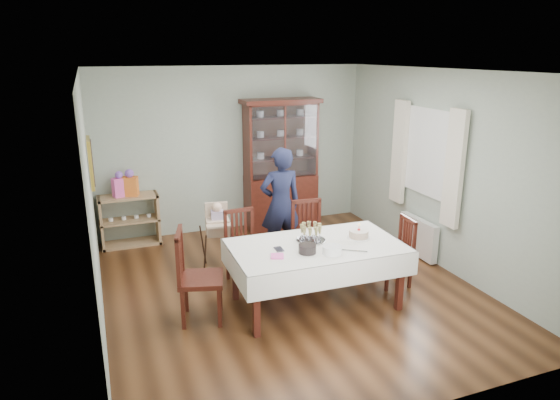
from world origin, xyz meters
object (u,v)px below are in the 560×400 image
chair_far_right (310,252)px  gift_bag_orange (130,184)px  chair_end_left (200,293)px  woman (281,204)px  high_chair (218,243)px  birthday_cake (359,234)px  chair_end_right (394,265)px  dining_table (316,274)px  champagne_tray (311,236)px  gift_bag_pink (120,185)px  china_cabinet (281,163)px  chair_far_left (244,261)px  sideboard (130,220)px

chair_far_right → gift_bag_orange: 2.94m
chair_end_left → woman: size_ratio=0.65×
chair_end_left → high_chair: bearing=-7.3°
birthday_cake → gift_bag_orange: gift_bag_orange is taller
chair_far_right → chair_end_right: bearing=-34.9°
dining_table → high_chair: 1.66m
champagne_tray → birthday_cake: 0.59m
dining_table → chair_far_right: 0.93m
woman → gift_bag_orange: (-1.94, 1.32, 0.16)m
high_chair → gift_bag_pink: 1.86m
chair_end_left → champagne_tray: 1.44m
china_cabinet → chair_far_right: bearing=-99.1°
chair_end_right → high_chair: 2.39m
chair_far_left → champagne_tray: (0.60, -0.77, 0.55)m
chair_far_right → gift_bag_pink: 3.05m
chair_end_left → chair_end_right: chair_end_left is taller
high_chair → gift_bag_orange: bearing=136.1°
chair_far_left → birthday_cake: size_ratio=3.54×
birthday_cake → gift_bag_pink: gift_bag_pink is taller
dining_table → woman: bearing=85.8°
chair_end_left → chair_far_left: bearing=-29.6°
china_cabinet → gift_bag_pink: size_ratio=5.53×
china_cabinet → chair_far_right: china_cabinet is taller
gift_bag_orange → dining_table: bearing=-56.5°
chair_end_left → chair_end_right: bearing=-75.0°
chair_far_left → chair_end_left: chair_end_left is taller
sideboard → woman: bearing=-34.0°
dining_table → gift_bag_pink: bearing=125.7°
birthday_cake → high_chair: bearing=133.9°
chair_end_left → gift_bag_pink: bearing=28.6°
woman → chair_end_left: bearing=43.4°
sideboard → chair_end_right: (3.06, -2.65, -0.14)m
woman → champagne_tray: bearing=86.6°
dining_table → chair_far_right: (0.32, 0.87, -0.09)m
chair_end_right → dining_table: bearing=-78.9°
chair_far_right → high_chair: chair_far_right is taller
chair_end_left → birthday_cake: size_ratio=3.97×
china_cabinet → woman: bearing=-111.2°
sideboard → woman: 2.44m
chair_far_left → gift_bag_orange: gift_bag_orange is taller
chair_end_left → chair_far_right: bearing=-51.3°
woman → chair_end_right: bearing=131.2°
dining_table → chair_end_right: chair_end_right is taller
dining_table → chair_end_left: bearing=173.9°
sideboard → chair_end_right: chair_end_right is taller
birthday_cake → gift_bag_pink: (-2.55, 2.75, 0.17)m
sideboard → chair_end_left: 2.69m
high_chair → gift_bag_pink: bearing=140.0°
chair_far_left → chair_far_right: (0.93, -0.02, 0.01)m
china_cabinet → champagne_tray: 2.73m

